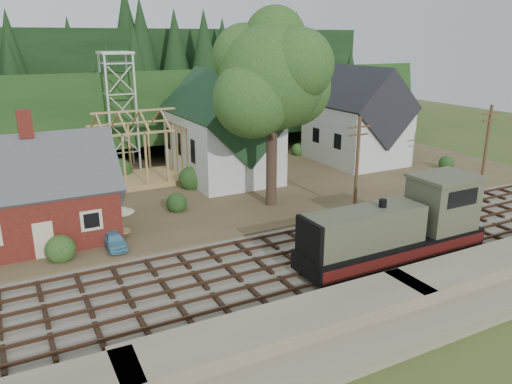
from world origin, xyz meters
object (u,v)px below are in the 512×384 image
locomotive (400,229)px  patio_set (119,210)px  car_red (394,158)px  car_blue (114,240)px

locomotive → patio_set: size_ratio=5.58×
patio_set → car_red: bearing=12.7°
car_red → patio_set: patio_set is taller
locomotive → car_red: size_ratio=2.92×
patio_set → locomotive: bearing=-38.3°
locomotive → car_blue: (-15.67, 10.02, -1.41)m
locomotive → patio_set: bearing=141.7°
car_red → patio_set: size_ratio=1.91×
locomotive → car_red: (17.24, 18.95, -1.34)m
car_blue → patio_set: bearing=64.7°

